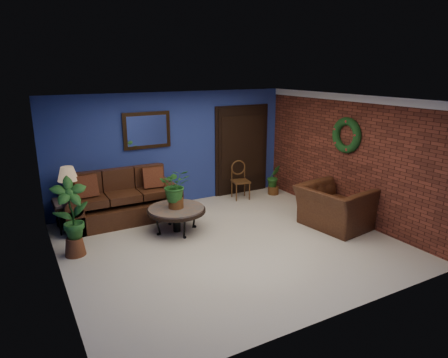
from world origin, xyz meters
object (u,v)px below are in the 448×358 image
end_table (71,207)px  side_chair (240,177)px  sofa (121,203)px  coffee_table (176,211)px  table_lamp (68,179)px  armchair (334,207)px

end_table → side_chair: side_chair is taller
sofa → side_chair: (2.83, 0.03, 0.17)m
coffee_table → side_chair: (2.09, 1.16, 0.09)m
coffee_table → side_chair: bearing=29.2°
sofa → table_lamp: 1.16m
sofa → armchair: sofa is taller
sofa → end_table: (-0.96, -0.04, 0.11)m
end_table → side_chair: bearing=1.0°
side_chair → sofa: bearing=-168.5°
side_chair → armchair: side_chair is taller
sofa → end_table: size_ratio=3.60×
end_table → sofa: bearing=2.1°
end_table → armchair: size_ratio=0.51×
sofa → side_chair: 2.83m
sofa → table_lamp: (-0.96, -0.04, 0.64)m
coffee_table → end_table: end_table is taller
table_lamp → armchair: (4.45, -2.37, -0.57)m
end_table → armchair: (4.45, -2.37, -0.03)m
armchair → end_table: bearing=54.0°
side_chair → armchair: size_ratio=0.72×
coffee_table → armchair: 3.03m
sofa → armchair: bearing=-34.5°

